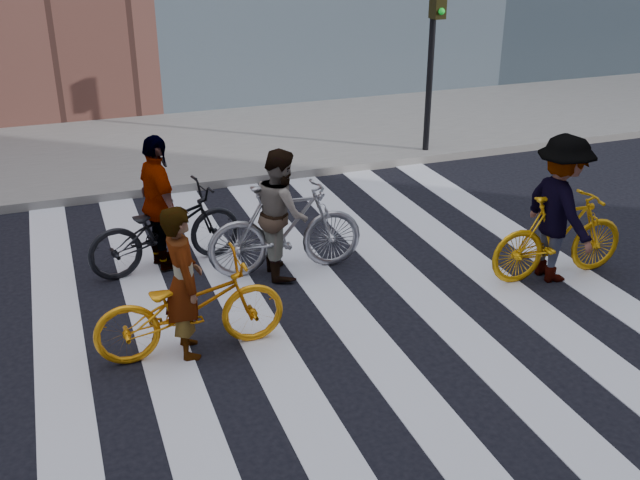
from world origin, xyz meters
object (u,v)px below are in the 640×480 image
rider_right (560,209)px  traffic_signal (434,40)px  rider_left (183,282)px  bike_silver_mid (285,228)px  rider_rear (159,204)px  rider_mid (281,213)px  bike_yellow_right (559,236)px  bike_dark_rear (165,229)px  bike_yellow_left (190,307)px

rider_right → traffic_signal: bearing=-7.6°
rider_left → bike_silver_mid: bearing=-46.5°
rider_rear → rider_mid: bearing=-126.5°
bike_silver_mid → bike_yellow_right: 3.60m
bike_dark_rear → rider_right: 5.20m
bike_yellow_left → bike_dark_rear: size_ratio=0.97×
rider_left → rider_right: 4.91m
bike_yellow_left → rider_mid: (1.53, 1.55, 0.32)m
rider_left → rider_rear: bearing=-2.7°
bike_yellow_left → bike_yellow_right: bearing=-88.0°
traffic_signal → rider_rear: size_ratio=1.78×
bike_yellow_right → bike_dark_rear: (-4.79, 2.08, -0.02)m
bike_yellow_right → rider_rear: rider_rear is taller
bike_dark_rear → rider_left: size_ratio=1.24×
traffic_signal → bike_yellow_left: 8.09m
traffic_signal → bike_yellow_right: (-0.85, -5.25, -1.69)m
rider_left → rider_mid: size_ratio=1.00×
bike_yellow_right → rider_left: bearing=94.0°
rider_right → bike_yellow_right: bearing=-87.9°
bike_yellow_left → bike_dark_rear: bearing=-2.7°
bike_yellow_right → rider_left: (-4.95, -0.17, 0.28)m
rider_left → rider_mid: rider_left is taller
rider_mid → rider_rear: bearing=68.6°
bike_yellow_right → bike_yellow_left: bearing=94.0°
traffic_signal → bike_dark_rear: 6.69m
bike_silver_mid → rider_left: (-1.63, -1.55, 0.24)m
bike_yellow_right → rider_left: rider_left is taller
bike_dark_rear → rider_mid: (1.42, -0.70, 0.30)m
bike_dark_rear → rider_left: (-0.16, -2.25, 0.30)m
traffic_signal → rider_right: traffic_signal is taller
rider_right → rider_rear: rider_right is taller
rider_left → bike_dark_rear: bearing=-4.0°
rider_right → rider_mid: bearing=69.5°
bike_yellow_right → rider_rear: 5.28m
bike_yellow_left → rider_right: (4.85, 0.17, 0.43)m
bike_dark_rear → rider_left: bearing=164.9°
rider_mid → bike_yellow_right: bearing=-108.3°
rider_mid → bike_yellow_left: bearing=139.3°
traffic_signal → rider_right: 5.48m
traffic_signal → bike_yellow_right: 5.58m
rider_mid → rider_right: size_ratio=0.88×
traffic_signal → rider_rear: bearing=-150.9°
bike_yellow_right → rider_mid: bearing=69.8°
bike_yellow_left → rider_right: bearing=-88.0°
bike_yellow_left → bike_yellow_right: bike_yellow_right is taller
traffic_signal → bike_yellow_right: traffic_signal is taller
traffic_signal → rider_rear: traffic_signal is taller
traffic_signal → bike_silver_mid: (-4.17, -3.87, -1.65)m
rider_mid → traffic_signal: bearing=-43.5°
bike_dark_rear → rider_mid: bearing=-127.3°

